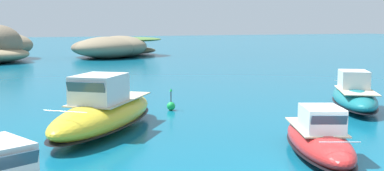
# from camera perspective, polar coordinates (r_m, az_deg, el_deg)

# --- Properties ---
(ground_plane) EXTENTS (400.00, 400.00, 0.00)m
(ground_plane) POSITION_cam_1_polar(r_m,az_deg,el_deg) (19.63, 17.47, -9.69)
(ground_plane) COLOR #0C5B7A
(islet_small) EXTENTS (20.61, 23.37, 3.67)m
(islet_small) POSITION_cam_1_polar(r_m,az_deg,el_deg) (82.47, -9.62, 4.57)
(islet_small) COLOR #84755B
(islet_small) RESTS_ON ground
(motorboat_teal) EXTENTS (6.92, 8.62, 2.54)m
(motorboat_teal) POSITION_cam_1_polar(r_m,az_deg,el_deg) (33.51, 19.02, -1.22)
(motorboat_teal) COLOR #19727A
(motorboat_teal) RESTS_ON ground
(motorboat_yellow) EXTENTS (9.07, 10.12, 3.09)m
(motorboat_yellow) POSITION_cam_1_polar(r_m,az_deg,el_deg) (25.36, -10.62, -3.22)
(motorboat_yellow) COLOR yellow
(motorboat_yellow) RESTS_ON ground
(motorboat_red) EXTENTS (5.15, 7.78, 2.22)m
(motorboat_red) POSITION_cam_1_polar(r_m,az_deg,el_deg) (21.13, 15.09, -6.30)
(motorboat_red) COLOR red
(motorboat_red) RESTS_ON ground
(channel_buoy) EXTENTS (0.56, 0.56, 1.48)m
(channel_buoy) POSITION_cam_1_polar(r_m,az_deg,el_deg) (31.15, -2.56, -2.41)
(channel_buoy) COLOR green
(channel_buoy) RESTS_ON ground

